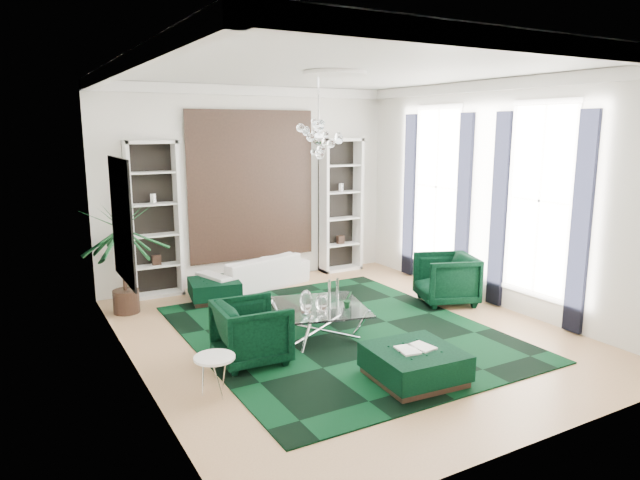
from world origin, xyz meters
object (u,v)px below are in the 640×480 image
coffee_table (319,321)px  ottoman_side (214,290)px  armchair_left (252,332)px  ottoman_front (414,365)px  sofa (255,272)px  palm (122,244)px  side_table (215,376)px  armchair_right (446,279)px

coffee_table → ottoman_side: (-0.77, 2.41, -0.04)m
armchair_left → coffee_table: size_ratio=0.69×
ottoman_front → sofa: bearing=90.7°
coffee_table → palm: bearing=132.3°
coffee_table → ottoman_front: coffee_table is taller
coffee_table → ottoman_front: bearing=-82.7°
armchair_left → coffee_table: (1.24, 0.42, -0.18)m
sofa → side_table: 4.48m
armchair_right → ottoman_side: armchair_right is taller
side_table → armchair_left: bearing=42.4°
armchair_right → palm: 5.47m
armchair_left → ottoman_side: 2.87m
armchair_right → coffee_table: (-2.70, -0.29, -0.21)m
ottoman_side → palm: bearing=177.1°
armchair_left → ottoman_side: armchair_left is taller
armchair_left → side_table: armchair_left is taller
sofa → coffee_table: size_ratio=1.62×
sofa → armchair_left: size_ratio=2.36×
sofa → ottoman_front: 4.75m
ottoman_side → armchair_left: bearing=-99.4°
ottoman_front → armchair_left: bearing=134.7°
coffee_table → ottoman_front: 1.93m
side_table → ottoman_side: bearing=71.1°
ottoman_side → palm: size_ratio=0.36×
ottoman_front → armchair_right: bearing=41.9°
coffee_table → palm: (-2.26, 2.48, 0.93)m
armchair_left → ottoman_front: (1.48, -1.50, -0.21)m
sofa → armchair_left: armchair_left is taller
coffee_table → side_table: bearing=-151.1°
palm → ottoman_front: bearing=-60.3°
coffee_table → ottoman_side: 2.53m
sofa → palm: 2.61m
armchair_left → armchair_right: 4.00m
armchair_right → ottoman_front: bearing=-27.5°
armchair_right → ottoman_front: size_ratio=0.93×
sofa → palm: (-2.45, -0.35, 0.85)m
ottoman_front → palm: 5.15m
armchair_left → armchair_right: bearing=-76.5°
sofa → ottoman_front: size_ratio=2.10×
armchair_right → palm: (-4.96, 2.19, 0.73)m
armchair_left → armchair_right: (3.94, 0.71, 0.02)m
side_table → palm: palm is taller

